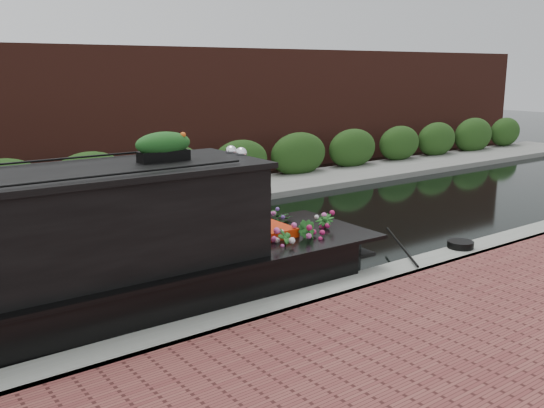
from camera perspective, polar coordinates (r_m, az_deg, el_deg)
ground at (r=11.43m, az=-6.86°, el=-4.66°), size 80.00×80.00×0.00m
near_bank_coping at (r=8.88m, az=4.01°, el=-9.81°), size 40.00×0.60×0.50m
far_bank_path at (r=15.10m, az=-14.85°, el=-0.71°), size 40.00×2.40×0.34m
far_hedge at (r=15.92m, az=-16.07°, el=-0.10°), size 40.00×1.10×2.80m
far_brick_wall at (r=17.86m, az=-18.48°, el=1.10°), size 40.00×1.00×8.00m
rope_fender at (r=10.96m, az=6.85°, el=-4.58°), size 0.31×0.39×0.31m
coiled_mooring_rope at (r=11.34m, az=17.32°, el=-3.66°), size 0.46×0.46×0.12m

